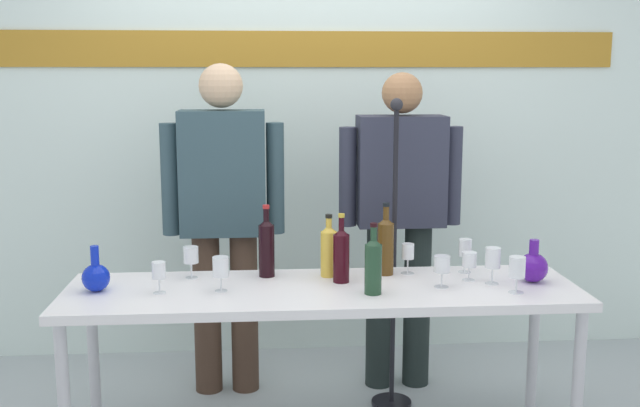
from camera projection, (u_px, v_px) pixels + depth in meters
name	position (u px, v px, depth m)	size (l,w,h in m)	color
back_wall	(305.00, 98.00, 4.33)	(5.10, 0.11, 3.00)	silver
display_table	(323.00, 301.00, 3.23)	(2.21, 0.62, 0.74)	white
decanter_blue_left	(96.00, 276.00, 3.15)	(0.12, 0.12, 0.20)	#0D25BB
decanter_blue_right	(533.00, 266.00, 3.29)	(0.13, 0.13, 0.19)	#4D1592
presenter_left	(224.00, 208.00, 3.78)	(0.62, 0.22, 1.69)	#412E22
presenter_right	(400.00, 209.00, 3.85)	(0.63, 0.22, 1.65)	black
wine_bottle_0	(373.00, 264.00, 3.10)	(0.07, 0.07, 0.30)	#1E3F27
wine_bottle_1	(341.00, 254.00, 3.28)	(0.07, 0.07, 0.31)	black
wine_bottle_2	(267.00, 246.00, 3.37)	(0.07, 0.07, 0.33)	black
wine_bottle_3	(386.00, 244.00, 3.40)	(0.07, 0.07, 0.33)	#513513
wine_bottle_4	(329.00, 249.00, 3.37)	(0.07, 0.07, 0.29)	gold
wine_glass_left_0	(221.00, 267.00, 3.14)	(0.07, 0.07, 0.15)	white
wine_glass_left_1	(159.00, 271.00, 3.12)	(0.06, 0.06, 0.13)	white
wine_glass_left_2	(191.00, 256.00, 3.35)	(0.07, 0.07, 0.14)	white
wine_glass_right_0	(517.00, 268.00, 3.12)	(0.07, 0.07, 0.16)	white
wine_glass_right_1	(442.00, 265.00, 3.20)	(0.07, 0.07, 0.14)	white
wine_glass_right_2	(469.00, 260.00, 3.31)	(0.07, 0.07, 0.13)	white
wine_glass_right_3	(465.00, 249.00, 3.44)	(0.06, 0.06, 0.16)	white
wine_glass_right_4	(408.00, 252.00, 3.42)	(0.06, 0.06, 0.14)	white
wine_glass_right_5	(493.00, 258.00, 3.25)	(0.07, 0.07, 0.16)	white
microphone_stand	(393.00, 307.00, 3.68)	(0.20, 0.20, 1.53)	black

